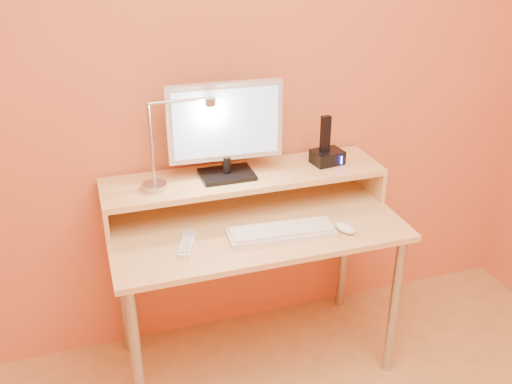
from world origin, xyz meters
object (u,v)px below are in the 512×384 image
object	(u,v)px
lamp_base	(155,186)
remote_control	(187,244)
monitor_panel	(225,122)
phone_dock	(327,157)
keyboard	(281,233)
mouse	(345,228)

from	to	relation	value
lamp_base	remote_control	world-z (taller)	lamp_base
lamp_base	remote_control	xyz separation A→B (m)	(0.08, -0.21, -0.16)
monitor_panel	remote_control	xyz separation A→B (m)	(-0.23, -0.25, -0.39)
phone_dock	remote_control	xyz separation A→B (m)	(-0.69, -0.24, -0.18)
phone_dock	keyboard	distance (m)	0.45
monitor_panel	mouse	bearing A→B (deg)	-36.53
phone_dock	keyboard	xyz separation A→B (m)	(-0.31, -0.27, -0.18)
keyboard	remote_control	xyz separation A→B (m)	(-0.38, 0.03, -0.00)
phone_dock	monitor_panel	bearing A→B (deg)	171.10
monitor_panel	phone_dock	xyz separation A→B (m)	(0.46, -0.01, -0.21)
keyboard	mouse	world-z (taller)	mouse
monitor_panel	keyboard	size ratio (longest dim) A/B	1.11
keyboard	phone_dock	bearing A→B (deg)	45.44
keyboard	mouse	size ratio (longest dim) A/B	4.33
monitor_panel	remote_control	distance (m)	0.52
monitor_panel	phone_dock	size ratio (longest dim) A/B	3.63
phone_dock	remote_control	bearing A→B (deg)	-168.42
lamp_base	remote_control	bearing A→B (deg)	-69.38
lamp_base	mouse	world-z (taller)	lamp_base
monitor_panel	lamp_base	distance (m)	0.38
monitor_panel	phone_dock	distance (m)	0.50
keyboard	remote_control	bearing A→B (deg)	179.35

